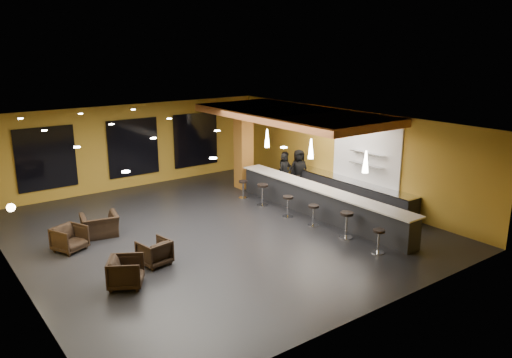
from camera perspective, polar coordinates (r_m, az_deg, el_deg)
floor at (r=16.47m, az=-4.58°, el=-5.99°), size 12.00×13.00×0.10m
ceiling at (r=15.55m, az=-4.86°, el=6.49°), size 12.00×13.00×0.10m
wall_back at (r=21.63m, az=-13.97°, el=3.69°), size 12.00×0.10×3.50m
wall_front at (r=11.17m, az=13.51°, el=-6.95°), size 12.00×0.10×3.50m
wall_left at (r=13.87m, az=-26.48°, el=-3.80°), size 0.10×13.00×3.50m
wall_right at (r=19.69m, az=10.41°, el=2.79°), size 0.10×13.00×3.50m
wood_soffit at (r=18.72m, az=4.04°, el=7.38°), size 3.60×8.00×0.28m
window_left at (r=20.48m, az=-22.87°, el=2.17°), size 2.20×0.06×2.40m
window_center at (r=21.54m, az=-13.84°, el=3.51°), size 2.20×0.06×2.40m
window_right at (r=22.83m, az=-6.89°, el=4.48°), size 2.20×0.06×2.40m
tile_backsplash at (r=18.92m, az=12.46°, el=2.96°), size 0.06×3.20×2.40m
bar_counter at (r=17.67m, az=7.22°, el=-2.69°), size 0.60×8.00×1.00m
bar_top at (r=17.52m, az=7.28°, el=-1.06°), size 0.78×8.10×0.05m
prep_counter at (r=19.40m, az=10.48°, el=-1.43°), size 0.70×6.00×0.86m
prep_top at (r=19.27m, az=10.55°, el=-0.13°), size 0.72×6.00×0.03m
wall_shelf_lower at (r=18.77m, az=12.56°, el=1.61°), size 0.30×1.50×0.03m
wall_shelf_upper at (r=18.68m, az=12.64°, el=2.95°), size 0.30×1.50×0.03m
column at (r=20.80m, az=-1.43°, el=3.69°), size 0.60×0.60×3.50m
wall_sconce at (r=14.35m, az=-26.22°, el=-2.95°), size 0.22×0.22×0.22m
pendant_0 at (r=15.86m, az=12.42°, el=1.94°), size 0.20×0.20×0.70m
pendant_1 at (r=17.55m, az=6.29°, el=3.46°), size 0.20×0.20×0.70m
pendant_2 at (r=19.43m, az=1.28°, el=4.68°), size 0.20×0.20×0.70m
staff_a at (r=20.24m, az=3.32°, el=0.64°), size 0.61×0.41×1.63m
staff_b at (r=21.20m, az=3.42°, el=1.14°), size 0.77×0.62×1.52m
staff_c at (r=20.68m, az=4.91°, el=1.03°), size 0.95×0.74×1.71m
armchair_a at (r=13.05m, az=-14.63°, el=-10.26°), size 1.14×1.14×0.77m
armchair_b at (r=14.11m, az=-11.54°, el=-8.19°), size 0.89×0.90×0.71m
armchair_c at (r=15.68m, az=-20.53°, el=-6.39°), size 1.07×1.08×0.75m
armchair_d at (r=16.53m, az=-17.43°, el=-5.08°), size 1.27×1.16×0.72m
bar_stool_0 at (r=14.93m, az=13.83°, el=-6.58°), size 0.36×0.36×0.72m
bar_stool_1 at (r=15.83m, az=10.31°, el=-4.80°), size 0.43×0.43×0.85m
bar_stool_2 at (r=16.73m, az=6.58°, el=-3.84°), size 0.37×0.37×0.72m
bar_stool_3 at (r=17.49m, az=3.67°, el=-2.83°), size 0.39×0.39×0.76m
bar_stool_4 at (r=18.68m, az=0.75°, el=-1.49°), size 0.42×0.42×0.83m
bar_stool_5 at (r=19.58m, az=-1.47°, el=-0.92°), size 0.36×0.36×0.72m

